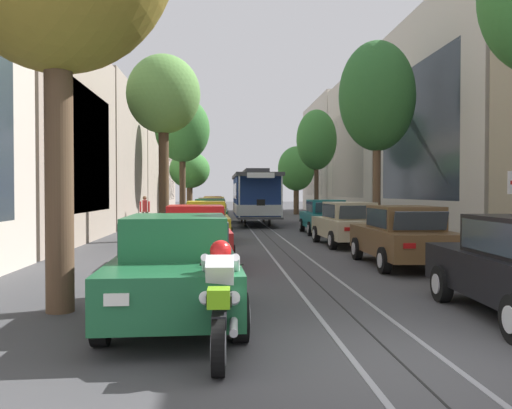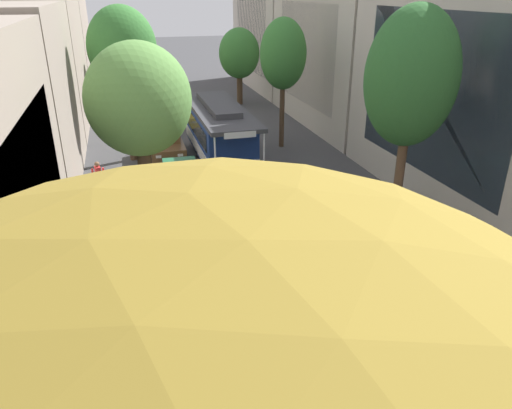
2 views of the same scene
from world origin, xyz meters
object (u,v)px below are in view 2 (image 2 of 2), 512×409
cable_car_trolley (219,132)px  pedestrian_on_left_pavement (99,178)px  street_tree_kerb_right_mid (283,55)px  fire_hydrant (461,296)px  parked_car_beige_mid_right (388,269)px  parked_car_maroon_far_left (148,97)px  parked_car_green_fourth_left (182,182)px  street_tree_kerb_left_second (139,104)px  parked_car_teal_fourth_right (325,199)px  parked_car_yellow_mid_left (208,256)px  street_tree_kerb_left_fourth (119,62)px  street_tree_kerb_right_second (412,79)px  street_tree_kerb_right_fourth (239,54)px  parked_car_yellow_sixth_left (158,116)px  street_tree_kerb_left_mid (122,49)px  parked_car_brown_fifth_left (166,143)px

cable_car_trolley → pedestrian_on_left_pavement: bearing=-150.0°
street_tree_kerb_right_mid → fire_hydrant: bearing=-89.8°
parked_car_beige_mid_right → parked_car_maroon_far_left: bearing=100.7°
parked_car_green_fourth_left → cable_car_trolley: size_ratio=0.48×
street_tree_kerb_left_second → street_tree_kerb_right_mid: bearing=56.6°
parked_car_teal_fourth_right → street_tree_kerb_right_mid: (1.34, 9.77, 4.49)m
parked_car_yellow_mid_left → street_tree_kerb_left_fourth: size_ratio=0.82×
street_tree_kerb_right_second → street_tree_kerb_right_mid: size_ratio=1.14×
parked_car_yellow_mid_left → street_tree_kerb_left_fourth: (-2.05, 24.03, 2.97)m
parked_car_maroon_far_left → street_tree_kerb_right_second: bearing=-73.8°
parked_car_green_fourth_left → pedestrian_on_left_pavement: pedestrian_on_left_pavement is taller
street_tree_kerb_right_second → pedestrian_on_left_pavement: bearing=147.1°
parked_car_yellow_mid_left → street_tree_kerb_right_fourth: (7.13, 25.05, 3.15)m
parked_car_green_fourth_left → cable_car_trolley: bearing=60.0°
parked_car_yellow_mid_left → parked_car_green_fourth_left: 6.78m
parked_car_green_fourth_left → pedestrian_on_left_pavement: 3.67m
street_tree_kerb_left_second → street_tree_kerb_right_fourth: bearing=70.4°
street_tree_kerb_left_second → cable_car_trolley: (4.34, 11.01, -4.08)m
street_tree_kerb_right_second → street_tree_kerb_right_fourth: 24.29m
parked_car_green_fourth_left → parked_car_yellow_sixth_left: bearing=89.9°
parked_car_maroon_far_left → parked_car_teal_fourth_right: same height
parked_car_beige_mid_right → street_tree_kerb_right_mid: size_ratio=0.60×
street_tree_kerb_right_mid → pedestrian_on_left_pavement: size_ratio=4.18×
parked_car_teal_fourth_right → fire_hydrant: parked_car_teal_fourth_right is taller
parked_car_green_fourth_left → parked_car_beige_mid_right: same height
parked_car_yellow_mid_left → cable_car_trolley: (2.64, 11.28, 0.86)m
parked_car_yellow_sixth_left → street_tree_kerb_right_fourth: street_tree_kerb_right_fourth is taller
street_tree_kerb_right_second → parked_car_maroon_far_left: bearing=106.2°
fire_hydrant → street_tree_kerb_right_second: bearing=85.9°
street_tree_kerb_left_mid → parked_car_beige_mid_right: bearing=-65.1°
street_tree_kerb_right_fourth → fire_hydrant: 28.89m
street_tree_kerb_right_fourth → pedestrian_on_left_pavement: street_tree_kerb_right_fourth is taller
cable_car_trolley → fire_hydrant: 15.53m
street_tree_kerb_left_mid → street_tree_kerb_right_second: size_ratio=0.96×
parked_car_yellow_sixth_left → street_tree_kerb_left_fourth: (-2.11, 4.58, 2.97)m
parked_car_yellow_sixth_left → fire_hydrant: bearing=-73.6°
pedestrian_on_left_pavement → street_tree_kerb_left_fourth: bearing=84.9°
street_tree_kerb_right_second → cable_car_trolley: bearing=113.3°
parked_car_green_fourth_left → street_tree_kerb_right_mid: 10.26m
parked_car_green_fourth_left → parked_car_maroon_far_left: size_ratio=1.00×
street_tree_kerb_right_fourth → cable_car_trolley: 14.66m
parked_car_green_fourth_left → street_tree_kerb_right_mid: size_ratio=0.60×
parked_car_yellow_mid_left → pedestrian_on_left_pavement: size_ratio=2.52×
parked_car_brown_fifth_left → cable_car_trolley: (2.70, -1.63, 0.86)m
street_tree_kerb_left_second → street_tree_kerb_left_fourth: 23.83m
parked_car_beige_mid_right → parked_car_yellow_mid_left: bearing=156.6°
parked_car_yellow_mid_left → street_tree_kerb_right_fourth: 26.23m
fire_hydrant → street_tree_kerb_right_mid: bearing=90.2°
parked_car_beige_mid_right → street_tree_kerb_left_second: (-6.88, 2.52, 4.94)m
street_tree_kerb_right_second → street_tree_kerb_right_fourth: street_tree_kerb_right_second is taller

